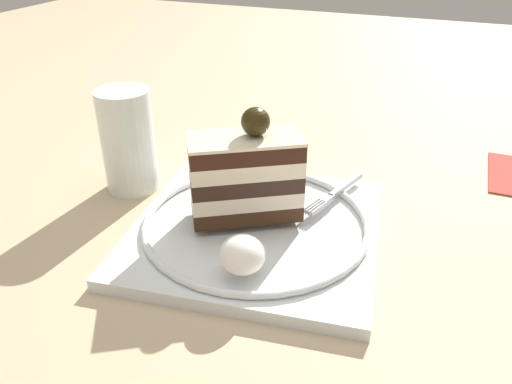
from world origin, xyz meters
name	(u,v)px	position (x,y,z in m)	size (l,w,h in m)	color
ground_plane	(283,238)	(0.00, 0.00, 0.00)	(2.40, 2.40, 0.00)	tan
dessert_plate	(256,227)	(0.03, 0.01, 0.01)	(0.26, 0.26, 0.02)	white
cake_slice	(247,173)	(0.04, 0.00, 0.06)	(0.12, 0.10, 0.11)	#381F10
whipped_cream_dollop	(243,254)	(0.01, 0.08, 0.04)	(0.04, 0.04, 0.03)	white
fork	(334,194)	(-0.03, -0.07, 0.02)	(0.04, 0.10, 0.00)	silver
drink_glass_near	(129,146)	(0.20, -0.03, 0.05)	(0.06, 0.06, 0.12)	white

